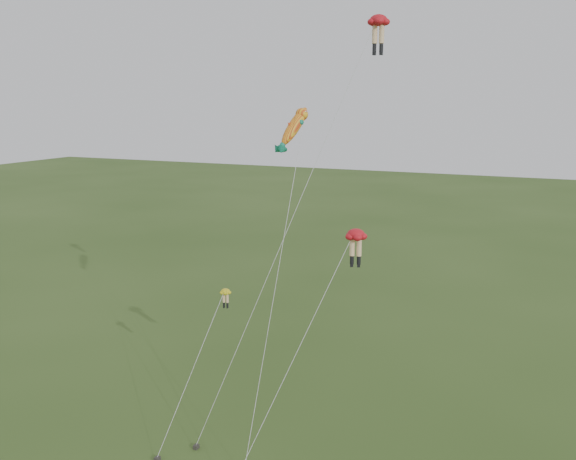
% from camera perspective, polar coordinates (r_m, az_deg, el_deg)
% --- Properties ---
extents(ground, '(300.00, 300.00, 0.00)m').
position_cam_1_polar(ground, '(39.83, -4.63, -19.18)').
color(ground, '#2E4619').
rests_on(ground, ground).
extents(legs_kite_red_high, '(8.89, 9.14, 25.17)m').
position_cam_1_polar(legs_kite_red_high, '(39.32, 7.69, 16.99)').
color(legs_kite_red_high, red).
rests_on(legs_kite_red_high, ground).
extents(legs_kite_red_mid, '(5.40, 7.26, 13.43)m').
position_cam_1_polar(legs_kite_red_mid, '(35.08, 5.80, -1.14)').
color(legs_kite_red_mid, red).
rests_on(legs_kite_red_mid, ground).
extents(legs_kite_yellow, '(0.94, 8.47, 8.16)m').
position_cam_1_polar(legs_kite_yellow, '(42.13, -6.02, -6.64)').
color(legs_kite_yellow, yellow).
rests_on(legs_kite_yellow, ground).
extents(fish_kite, '(2.86, 12.55, 20.07)m').
position_cam_1_polar(fish_kite, '(42.71, 0.54, 9.05)').
color(fish_kite, yellow).
rests_on(fish_kite, ground).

